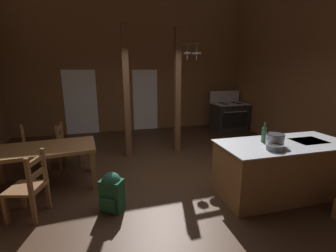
{
  "coord_description": "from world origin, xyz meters",
  "views": [
    {
      "loc": [
        -1.08,
        -3.82,
        2.04
      ],
      "look_at": [
        0.16,
        0.45,
        0.96
      ],
      "focal_mm": 24.67,
      "sensor_mm": 36.0,
      "label": 1
    }
  ],
  "objects_px": {
    "kitchen_island": "(282,168)",
    "stockpot_on_counter": "(275,140)",
    "ladderback_chair_by_post": "(68,146)",
    "stove_range": "(229,116)",
    "dining_table": "(44,152)",
    "bottle_tall_on_counter": "(264,134)",
    "ladderback_chair_near_window": "(29,187)",
    "ladderback_chair_at_table_end": "(33,149)",
    "mixing_bowl_on_counter": "(274,147)",
    "backpack": "(112,190)"
  },
  "relations": [
    {
      "from": "stockpot_on_counter",
      "to": "mixing_bowl_on_counter",
      "type": "xyz_separation_m",
      "value": [
        -0.15,
        -0.18,
        -0.05
      ]
    },
    {
      "from": "kitchen_island",
      "to": "ladderback_chair_near_window",
      "type": "relative_size",
      "value": 2.3
    },
    {
      "from": "ladderback_chair_at_table_end",
      "to": "mixing_bowl_on_counter",
      "type": "bearing_deg",
      "value": -32.96
    },
    {
      "from": "kitchen_island",
      "to": "ladderback_chair_by_post",
      "type": "height_order",
      "value": "ladderback_chair_by_post"
    },
    {
      "from": "dining_table",
      "to": "kitchen_island",
      "type": "bearing_deg",
      "value": -19.47
    },
    {
      "from": "dining_table",
      "to": "ladderback_chair_by_post",
      "type": "xyz_separation_m",
      "value": [
        0.27,
        0.87,
        -0.2
      ]
    },
    {
      "from": "ladderback_chair_near_window",
      "to": "bottle_tall_on_counter",
      "type": "distance_m",
      "value": 3.61
    },
    {
      "from": "ladderback_chair_by_post",
      "to": "backpack",
      "type": "height_order",
      "value": "ladderback_chair_by_post"
    },
    {
      "from": "dining_table",
      "to": "backpack",
      "type": "bearing_deg",
      "value": -44.46
    },
    {
      "from": "dining_table",
      "to": "bottle_tall_on_counter",
      "type": "height_order",
      "value": "bottle_tall_on_counter"
    },
    {
      "from": "ladderback_chair_at_table_end",
      "to": "stockpot_on_counter",
      "type": "height_order",
      "value": "stockpot_on_counter"
    },
    {
      "from": "ladderback_chair_near_window",
      "to": "ladderback_chair_at_table_end",
      "type": "relative_size",
      "value": 1.0
    },
    {
      "from": "ladderback_chair_near_window",
      "to": "mixing_bowl_on_counter",
      "type": "height_order",
      "value": "mixing_bowl_on_counter"
    },
    {
      "from": "backpack",
      "to": "mixing_bowl_on_counter",
      "type": "xyz_separation_m",
      "value": [
        2.34,
        -0.53,
        0.62
      ]
    },
    {
      "from": "ladderback_chair_near_window",
      "to": "ladderback_chair_at_table_end",
      "type": "height_order",
      "value": "same"
    },
    {
      "from": "dining_table",
      "to": "backpack",
      "type": "height_order",
      "value": "dining_table"
    },
    {
      "from": "stove_range",
      "to": "bottle_tall_on_counter",
      "type": "distance_m",
      "value": 4.33
    },
    {
      "from": "kitchen_island",
      "to": "bottle_tall_on_counter",
      "type": "relative_size",
      "value": 6.73
    },
    {
      "from": "backpack",
      "to": "mixing_bowl_on_counter",
      "type": "height_order",
      "value": "mixing_bowl_on_counter"
    },
    {
      "from": "ladderback_chair_near_window",
      "to": "mixing_bowl_on_counter",
      "type": "distance_m",
      "value": 3.55
    },
    {
      "from": "stockpot_on_counter",
      "to": "bottle_tall_on_counter",
      "type": "relative_size",
      "value": 1.05
    },
    {
      "from": "bottle_tall_on_counter",
      "to": "ladderback_chair_by_post",
      "type": "bearing_deg",
      "value": 147.23
    },
    {
      "from": "kitchen_island",
      "to": "ladderback_chair_at_table_end",
      "type": "bearing_deg",
      "value": 152.15
    },
    {
      "from": "stockpot_on_counter",
      "to": "backpack",
      "type": "bearing_deg",
      "value": 171.78
    },
    {
      "from": "ladderback_chair_at_table_end",
      "to": "backpack",
      "type": "bearing_deg",
      "value": -52.58
    },
    {
      "from": "dining_table",
      "to": "ladderback_chair_near_window",
      "type": "bearing_deg",
      "value": -91.62
    },
    {
      "from": "backpack",
      "to": "mixing_bowl_on_counter",
      "type": "distance_m",
      "value": 2.48
    },
    {
      "from": "mixing_bowl_on_counter",
      "to": "dining_table",
      "type": "bearing_deg",
      "value": 154.97
    },
    {
      "from": "stove_range",
      "to": "stockpot_on_counter",
      "type": "distance_m",
      "value": 4.49
    },
    {
      "from": "stove_range",
      "to": "kitchen_island",
      "type": "bearing_deg",
      "value": -109.19
    },
    {
      "from": "ladderback_chair_near_window",
      "to": "backpack",
      "type": "distance_m",
      "value": 1.13
    },
    {
      "from": "kitchen_island",
      "to": "stockpot_on_counter",
      "type": "relative_size",
      "value": 6.4
    },
    {
      "from": "ladderback_chair_by_post",
      "to": "ladderback_chair_at_table_end",
      "type": "relative_size",
      "value": 1.0
    },
    {
      "from": "ladderback_chair_at_table_end",
      "to": "bottle_tall_on_counter",
      "type": "bearing_deg",
      "value": -28.2
    },
    {
      "from": "kitchen_island",
      "to": "stockpot_on_counter",
      "type": "distance_m",
      "value": 0.6
    },
    {
      "from": "ladderback_chair_by_post",
      "to": "stove_range",
      "type": "bearing_deg",
      "value": 20.25
    },
    {
      "from": "kitchen_island",
      "to": "ladderback_chair_near_window",
      "type": "bearing_deg",
      "value": 173.12
    },
    {
      "from": "ladderback_chair_near_window",
      "to": "ladderback_chair_by_post",
      "type": "bearing_deg",
      "value": 80.55
    },
    {
      "from": "kitchen_island",
      "to": "ladderback_chair_near_window",
      "type": "distance_m",
      "value": 3.88
    },
    {
      "from": "kitchen_island",
      "to": "stockpot_on_counter",
      "type": "xyz_separation_m",
      "value": [
        -0.26,
        -0.07,
        0.54
      ]
    },
    {
      "from": "dining_table",
      "to": "ladderback_chair_at_table_end",
      "type": "bearing_deg",
      "value": 114.75
    },
    {
      "from": "ladderback_chair_by_post",
      "to": "mixing_bowl_on_counter",
      "type": "bearing_deg",
      "value": -38.09
    },
    {
      "from": "ladderback_chair_by_post",
      "to": "backpack",
      "type": "bearing_deg",
      "value": -67.2
    },
    {
      "from": "kitchen_island",
      "to": "ladderback_chair_by_post",
      "type": "distance_m",
      "value": 4.2
    },
    {
      "from": "backpack",
      "to": "stockpot_on_counter",
      "type": "distance_m",
      "value": 2.61
    },
    {
      "from": "ladderback_chair_at_table_end",
      "to": "bottle_tall_on_counter",
      "type": "height_order",
      "value": "bottle_tall_on_counter"
    },
    {
      "from": "dining_table",
      "to": "bottle_tall_on_counter",
      "type": "xyz_separation_m",
      "value": [
        3.52,
        -1.22,
        0.37
      ]
    },
    {
      "from": "ladderback_chair_near_window",
      "to": "backpack",
      "type": "relative_size",
      "value": 1.59
    },
    {
      "from": "stove_range",
      "to": "dining_table",
      "type": "relative_size",
      "value": 0.75
    },
    {
      "from": "stove_range",
      "to": "ladderback_chair_near_window",
      "type": "relative_size",
      "value": 1.39
    }
  ]
}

